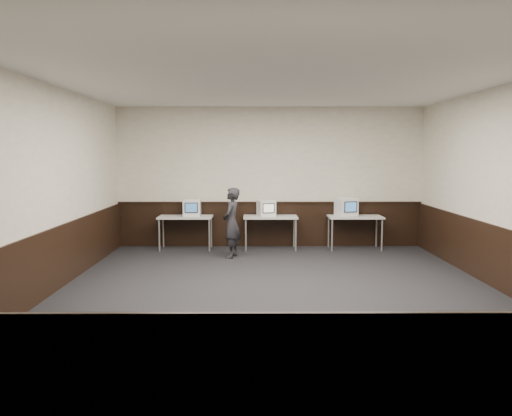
# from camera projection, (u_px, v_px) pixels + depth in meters

# --- Properties ---
(floor) EXTENTS (8.00, 8.00, 0.00)m
(floor) POSITION_uv_depth(u_px,v_px,m) (278.00, 294.00, 7.66)
(floor) COLOR black
(floor) RESTS_ON ground
(ceiling) EXTENTS (8.00, 8.00, 0.00)m
(ceiling) POSITION_uv_depth(u_px,v_px,m) (280.00, 81.00, 7.31)
(ceiling) COLOR white
(ceiling) RESTS_ON back_wall
(back_wall) EXTENTS (7.00, 0.00, 7.00)m
(back_wall) POSITION_uv_depth(u_px,v_px,m) (270.00, 177.00, 11.46)
(back_wall) COLOR beige
(back_wall) RESTS_ON ground
(front_wall) EXTENTS (7.00, 0.00, 7.00)m
(front_wall) POSITION_uv_depth(u_px,v_px,m) (309.00, 231.00, 3.51)
(front_wall) COLOR beige
(front_wall) RESTS_ON ground
(left_wall) EXTENTS (0.00, 8.00, 8.00)m
(left_wall) POSITION_uv_depth(u_px,v_px,m) (46.00, 190.00, 7.46)
(left_wall) COLOR beige
(left_wall) RESTS_ON ground
(right_wall) EXTENTS (0.00, 8.00, 8.00)m
(right_wall) POSITION_uv_depth(u_px,v_px,m) (511.00, 190.00, 7.50)
(right_wall) COLOR beige
(right_wall) RESTS_ON ground
(wainscot_back) EXTENTS (6.98, 0.04, 1.00)m
(wainscot_back) POSITION_uv_depth(u_px,v_px,m) (270.00, 225.00, 11.56)
(wainscot_back) COLOR black
(wainscot_back) RESTS_ON back_wall
(wainscot_front) EXTENTS (6.98, 0.04, 1.00)m
(wainscot_front) POSITION_uv_depth(u_px,v_px,m) (307.00, 379.00, 3.64)
(wainscot_front) COLOR black
(wainscot_front) RESTS_ON front_wall
(wainscot_left) EXTENTS (0.04, 7.98, 1.00)m
(wainscot_left) POSITION_uv_depth(u_px,v_px,m) (50.00, 262.00, 7.58)
(wainscot_left) COLOR black
(wainscot_left) RESTS_ON left_wall
(wainscot_right) EXTENTS (0.04, 7.98, 1.00)m
(wainscot_right) POSITION_uv_depth(u_px,v_px,m) (506.00, 261.00, 7.62)
(wainscot_right) COLOR black
(wainscot_right) RESTS_ON right_wall
(wainscot_rail) EXTENTS (6.98, 0.06, 0.04)m
(wainscot_rail) POSITION_uv_depth(u_px,v_px,m) (270.00, 203.00, 11.48)
(wainscot_rail) COLOR black
(wainscot_rail) RESTS_ON wainscot_back
(desk_left) EXTENTS (1.20, 0.60, 0.75)m
(desk_left) POSITION_uv_depth(u_px,v_px,m) (186.00, 219.00, 11.15)
(desk_left) COLOR beige
(desk_left) RESTS_ON ground
(desk_center) EXTENTS (1.20, 0.60, 0.75)m
(desk_center) POSITION_uv_depth(u_px,v_px,m) (270.00, 219.00, 11.16)
(desk_center) COLOR beige
(desk_center) RESTS_ON ground
(desk_right) EXTENTS (1.20, 0.60, 0.75)m
(desk_right) POSITION_uv_depth(u_px,v_px,m) (355.00, 219.00, 11.17)
(desk_right) COLOR beige
(desk_right) RESTS_ON ground
(emac_left) EXTENTS (0.39, 0.42, 0.38)m
(emac_left) POSITION_uv_depth(u_px,v_px,m) (192.00, 208.00, 11.12)
(emac_left) COLOR white
(emac_left) RESTS_ON desk_left
(emac_center) EXTENTS (0.44, 0.46, 0.36)m
(emac_center) POSITION_uv_depth(u_px,v_px,m) (266.00, 208.00, 11.13)
(emac_center) COLOR white
(emac_center) RESTS_ON desk_center
(emac_right) EXTENTS (0.51, 0.52, 0.41)m
(emac_right) POSITION_uv_depth(u_px,v_px,m) (346.00, 207.00, 11.17)
(emac_right) COLOR white
(emac_right) RESTS_ON desk_right
(person) EXTENTS (0.47, 0.60, 1.45)m
(person) POSITION_uv_depth(u_px,v_px,m) (232.00, 223.00, 10.26)
(person) COLOR black
(person) RESTS_ON ground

